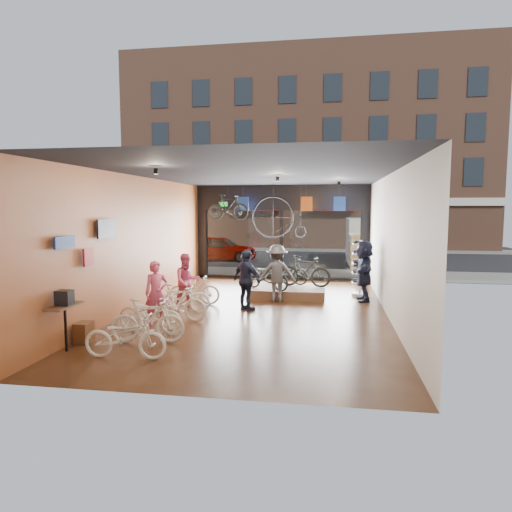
% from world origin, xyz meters
% --- Properties ---
extents(ground_plane, '(7.00, 12.00, 0.04)m').
position_xyz_m(ground_plane, '(0.00, 0.00, -0.02)').
color(ground_plane, black).
rests_on(ground_plane, ground).
extents(ceiling, '(7.00, 12.00, 0.04)m').
position_xyz_m(ceiling, '(0.00, 0.00, 3.82)').
color(ceiling, black).
rests_on(ceiling, ground).
extents(wall_left, '(0.04, 12.00, 3.80)m').
position_xyz_m(wall_left, '(-3.52, 0.00, 1.90)').
color(wall_left, '#B15C2C').
rests_on(wall_left, ground).
extents(wall_right, '(0.04, 12.00, 3.80)m').
position_xyz_m(wall_right, '(3.52, 0.00, 1.90)').
color(wall_right, beige).
rests_on(wall_right, ground).
extents(wall_back, '(7.00, 0.04, 3.80)m').
position_xyz_m(wall_back, '(0.00, -6.02, 1.90)').
color(wall_back, beige).
rests_on(wall_back, ground).
extents(storefront, '(7.00, 0.26, 3.80)m').
position_xyz_m(storefront, '(0.00, 6.00, 1.90)').
color(storefront, black).
rests_on(storefront, ground).
extents(exit_sign, '(0.35, 0.06, 0.18)m').
position_xyz_m(exit_sign, '(-2.40, 5.88, 3.05)').
color(exit_sign, '#198C26').
rests_on(exit_sign, storefront).
extents(street_road, '(30.00, 18.00, 0.02)m').
position_xyz_m(street_road, '(0.00, 15.00, -0.01)').
color(street_road, black).
rests_on(street_road, ground).
extents(sidewalk_near, '(30.00, 2.40, 0.12)m').
position_xyz_m(sidewalk_near, '(0.00, 7.20, 0.06)').
color(sidewalk_near, slate).
rests_on(sidewalk_near, ground).
extents(sidewalk_far, '(30.00, 2.00, 0.12)m').
position_xyz_m(sidewalk_far, '(0.00, 19.00, 0.06)').
color(sidewalk_far, slate).
rests_on(sidewalk_far, ground).
extents(opposite_building, '(26.00, 5.00, 14.00)m').
position_xyz_m(opposite_building, '(0.00, 21.50, 7.00)').
color(opposite_building, brown).
rests_on(opposite_building, ground).
extents(street_car, '(4.03, 1.62, 1.37)m').
position_xyz_m(street_car, '(-4.05, 12.00, 0.69)').
color(street_car, gray).
rests_on(street_car, street_road).
extents(box_truck, '(1.99, 5.96, 2.35)m').
position_xyz_m(box_truck, '(3.86, 11.00, 1.17)').
color(box_truck, silver).
rests_on(box_truck, street_road).
extents(floor_bike_0, '(1.65, 0.64, 0.85)m').
position_xyz_m(floor_bike_0, '(-1.92, -4.45, 0.43)').
color(floor_bike_0, beige).
rests_on(floor_bike_0, ground_plane).
extents(floor_bike_1, '(1.66, 0.68, 0.97)m').
position_xyz_m(floor_bike_1, '(-1.91, -3.41, 0.49)').
color(floor_bike_1, beige).
rests_on(floor_bike_1, ground_plane).
extents(floor_bike_2, '(1.80, 0.93, 0.90)m').
position_xyz_m(floor_bike_2, '(-2.16, -2.64, 0.45)').
color(floor_bike_2, beige).
rests_on(floor_bike_2, ground_plane).
extents(floor_bike_3, '(1.62, 0.66, 0.95)m').
position_xyz_m(floor_bike_3, '(-1.90, -1.43, 0.47)').
color(floor_bike_3, beige).
rests_on(floor_bike_3, ground_plane).
extents(floor_bike_4, '(1.80, 0.96, 0.90)m').
position_xyz_m(floor_bike_4, '(-2.16, -0.61, 0.45)').
color(floor_bike_4, beige).
rests_on(floor_bike_4, ground_plane).
extents(floor_bike_5, '(1.58, 0.63, 0.92)m').
position_xyz_m(floor_bike_5, '(-2.06, 0.54, 0.46)').
color(floor_bike_5, beige).
rests_on(floor_bike_5, ground_plane).
extents(display_platform, '(2.40, 1.80, 0.30)m').
position_xyz_m(display_platform, '(0.60, 2.34, 0.15)').
color(display_platform, '#503822').
rests_on(display_platform, ground_plane).
extents(display_bike_left, '(1.74, 1.39, 0.89)m').
position_xyz_m(display_bike_left, '(-0.02, 1.76, 0.74)').
color(display_bike_left, black).
rests_on(display_bike_left, display_platform).
extents(display_bike_mid, '(1.79, 0.82, 1.04)m').
position_xyz_m(display_bike_mid, '(1.14, 2.47, 0.82)').
color(display_bike_mid, black).
rests_on(display_bike_mid, display_platform).
extents(display_bike_right, '(1.72, 0.91, 0.86)m').
position_xyz_m(display_bike_right, '(0.44, 2.89, 0.73)').
color(display_bike_right, black).
rests_on(display_bike_right, display_platform).
extents(customer_0, '(0.69, 0.61, 1.59)m').
position_xyz_m(customer_0, '(-2.29, -1.88, 0.79)').
color(customer_0, '#CC4C72').
rests_on(customer_0, ground_plane).
extents(customer_1, '(0.98, 0.93, 1.59)m').
position_xyz_m(customer_1, '(-2.09, -0.06, 0.80)').
color(customer_1, '#CC4C72').
rests_on(customer_1, ground_plane).
extents(customer_2, '(1.06, 0.94, 1.73)m').
position_xyz_m(customer_2, '(-0.36, 0.00, 0.86)').
color(customer_2, '#161C33').
rests_on(customer_2, ground_plane).
extents(customer_3, '(1.22, 0.81, 1.77)m').
position_xyz_m(customer_3, '(0.35, 1.35, 0.89)').
color(customer_3, '#3F3F44').
rests_on(customer_3, ground_plane).
extents(customer_5, '(0.63, 1.78, 1.89)m').
position_xyz_m(customer_5, '(3.00, 1.91, 0.95)').
color(customer_5, '#161C33').
rests_on(customer_5, ground_plane).
extents(sunglasses_rack, '(0.55, 0.45, 1.84)m').
position_xyz_m(sunglasses_rack, '(2.95, 2.72, 0.92)').
color(sunglasses_rack, white).
rests_on(sunglasses_rack, ground_plane).
extents(wall_merch, '(0.40, 2.40, 2.60)m').
position_xyz_m(wall_merch, '(-3.38, -3.50, 1.30)').
color(wall_merch, navy).
rests_on(wall_merch, wall_left).
extents(penny_farthing, '(1.95, 0.06, 1.56)m').
position_xyz_m(penny_farthing, '(0.16, 4.40, 2.50)').
color(penny_farthing, black).
rests_on(penny_farthing, ceiling).
extents(hung_bike, '(1.62, 0.63, 0.95)m').
position_xyz_m(hung_bike, '(-1.83, 4.20, 2.93)').
color(hung_bike, black).
rests_on(hung_bike, ceiling).
extents(jersey_left, '(0.45, 0.03, 0.55)m').
position_xyz_m(jersey_left, '(-1.45, 5.20, 3.05)').
color(jersey_left, '#1E3F99').
rests_on(jersey_left, ceiling).
extents(jersey_mid, '(0.45, 0.03, 0.55)m').
position_xyz_m(jersey_mid, '(1.03, 5.20, 3.05)').
color(jersey_mid, '#CC5919').
rests_on(jersey_mid, ceiling).
extents(jersey_right, '(0.45, 0.03, 0.55)m').
position_xyz_m(jersey_right, '(2.29, 5.20, 3.05)').
color(jersey_right, '#1E3F99').
rests_on(jersey_right, ceiling).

